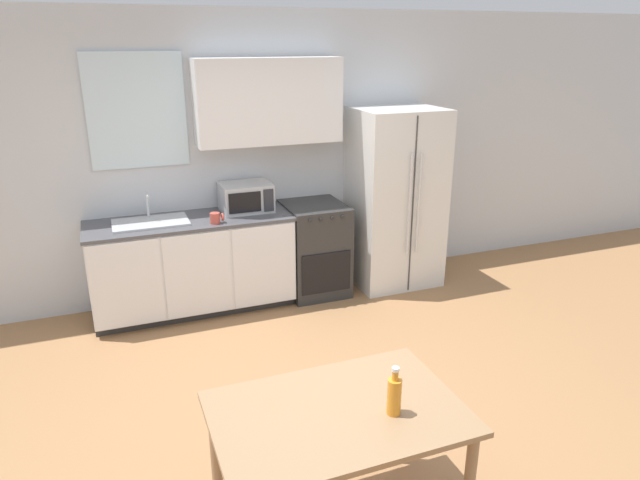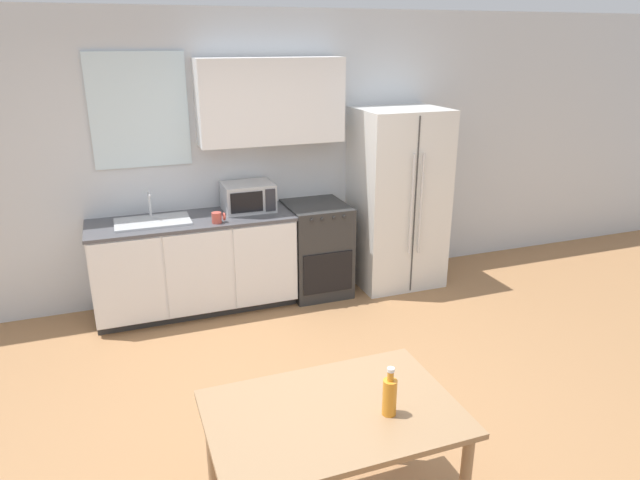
# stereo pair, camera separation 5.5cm
# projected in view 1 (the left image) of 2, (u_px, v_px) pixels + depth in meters

# --- Properties ---
(ground_plane) EXTENTS (12.00, 12.00, 0.00)m
(ground_plane) POSITION_uv_depth(u_px,v_px,m) (309.00, 415.00, 3.89)
(ground_plane) COLOR #9E7047
(wall_back) EXTENTS (12.00, 0.38, 2.70)m
(wall_back) POSITION_uv_depth(u_px,v_px,m) (232.00, 150.00, 5.39)
(wall_back) COLOR silver
(wall_back) RESTS_ON ground_plane
(kitchen_counter) EXTENTS (1.83, 0.64, 0.89)m
(kitchen_counter) POSITION_uv_depth(u_px,v_px,m) (193.00, 265.00, 5.28)
(kitchen_counter) COLOR #333333
(kitchen_counter) RESTS_ON ground_plane
(oven_range) EXTENTS (0.57, 0.65, 0.91)m
(oven_range) POSITION_uv_depth(u_px,v_px,m) (315.00, 249.00, 5.68)
(oven_range) COLOR #2D2D2D
(oven_range) RESTS_ON ground_plane
(refrigerator) EXTENTS (0.85, 0.75, 1.80)m
(refrigerator) POSITION_uv_depth(u_px,v_px,m) (395.00, 198.00, 5.79)
(refrigerator) COLOR silver
(refrigerator) RESTS_ON ground_plane
(kitchen_sink) EXTENTS (0.65, 0.39, 0.25)m
(kitchen_sink) POSITION_uv_depth(u_px,v_px,m) (150.00, 221.00, 5.02)
(kitchen_sink) COLOR #B7BABC
(kitchen_sink) RESTS_ON kitchen_counter
(microwave) EXTENTS (0.47, 0.38, 0.26)m
(microwave) POSITION_uv_depth(u_px,v_px,m) (246.00, 197.00, 5.36)
(microwave) COLOR #B7BABC
(microwave) RESTS_ON kitchen_counter
(coffee_mug) EXTENTS (0.12, 0.09, 0.10)m
(coffee_mug) POSITION_uv_depth(u_px,v_px,m) (216.00, 218.00, 5.00)
(coffee_mug) COLOR #BF4C3F
(coffee_mug) RESTS_ON kitchen_counter
(dining_table) EXTENTS (1.21, 0.81, 0.74)m
(dining_table) POSITION_uv_depth(u_px,v_px,m) (337.00, 428.00, 2.78)
(dining_table) COLOR #997551
(dining_table) RESTS_ON ground_plane
(drink_bottle) EXTENTS (0.07, 0.07, 0.25)m
(drink_bottle) POSITION_uv_depth(u_px,v_px,m) (394.00, 395.00, 2.69)
(drink_bottle) COLOR orange
(drink_bottle) RESTS_ON dining_table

